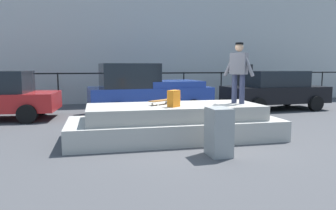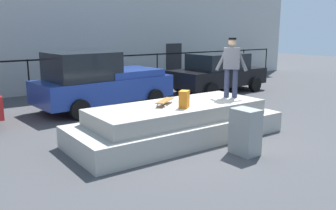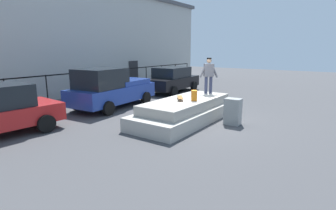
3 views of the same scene
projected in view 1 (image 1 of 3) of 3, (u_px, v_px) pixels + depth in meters
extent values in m
plane|color=#424244|center=(188.00, 139.00, 8.30)|extent=(60.00, 60.00, 0.00)
cube|color=#ADA89E|center=(175.00, 129.00, 8.38)|extent=(5.48, 2.15, 0.52)
cube|color=#A09B91|center=(175.00, 112.00, 8.32)|extent=(4.49, 1.76, 0.37)
cylinder|color=#2D334C|center=(242.00, 89.00, 8.48)|extent=(0.14, 0.14, 0.78)
cylinder|color=#2D334C|center=(234.00, 89.00, 8.60)|extent=(0.14, 0.14, 0.78)
cube|color=#595960|center=(239.00, 64.00, 8.46)|extent=(0.47, 0.48, 0.57)
cylinder|color=#595960|center=(248.00, 65.00, 8.31)|extent=(0.29, 0.31, 0.60)
cylinder|color=#595960|center=(230.00, 65.00, 8.62)|extent=(0.29, 0.31, 0.60)
sphere|color=tan|center=(239.00, 47.00, 8.41)|extent=(0.22, 0.22, 0.22)
cylinder|color=black|center=(239.00, 44.00, 8.39)|extent=(0.30, 0.30, 0.05)
cube|color=brown|center=(162.00, 100.00, 8.34)|extent=(0.78, 0.64, 0.02)
cylinder|color=silver|center=(171.00, 103.00, 8.48)|extent=(0.06, 0.06, 0.06)
cylinder|color=silver|center=(166.00, 102.00, 8.61)|extent=(0.06, 0.06, 0.06)
cylinder|color=silver|center=(158.00, 105.00, 8.09)|extent=(0.06, 0.06, 0.06)
cylinder|color=silver|center=(152.00, 104.00, 8.22)|extent=(0.06, 0.06, 0.06)
cube|color=orange|center=(174.00, 99.00, 7.84)|extent=(0.34, 0.33, 0.41)
cylinder|color=black|center=(41.00, 107.00, 12.46)|extent=(0.65, 0.27, 0.64)
cylinder|color=black|center=(27.00, 114.00, 10.53)|extent=(0.65, 0.27, 0.64)
cube|color=navy|center=(150.00, 97.00, 12.59)|extent=(4.87, 2.35, 0.76)
cube|color=black|center=(129.00, 76.00, 12.24)|extent=(2.27, 1.97, 0.92)
cube|color=navy|center=(172.00, 84.00, 12.82)|extent=(2.28, 2.03, 0.24)
cylinder|color=black|center=(110.00, 105.00, 13.13)|extent=(0.66, 0.27, 0.64)
cylinder|color=black|center=(117.00, 111.00, 11.26)|extent=(0.66, 0.27, 0.64)
cylinder|color=black|center=(176.00, 102.00, 14.02)|extent=(0.66, 0.27, 0.64)
cylinder|color=black|center=(194.00, 108.00, 12.15)|extent=(0.66, 0.27, 0.64)
cube|color=black|center=(274.00, 94.00, 14.03)|extent=(4.49, 2.11, 0.70)
cube|color=black|center=(275.00, 79.00, 13.95)|extent=(2.49, 1.80, 0.68)
cylinder|color=black|center=(235.00, 101.00, 14.67)|extent=(0.65, 0.25, 0.64)
cylinder|color=black|center=(258.00, 106.00, 12.77)|extent=(0.65, 0.25, 0.64)
cylinder|color=black|center=(287.00, 99.00, 15.38)|extent=(0.65, 0.25, 0.64)
cylinder|color=black|center=(316.00, 104.00, 13.48)|extent=(0.65, 0.25, 0.64)
cube|color=gray|center=(219.00, 132.00, 6.73)|extent=(0.46, 0.61, 1.03)
cylinder|color=black|center=(11.00, 91.00, 14.19)|extent=(0.06, 0.06, 1.60)
cylinder|color=black|center=(58.00, 90.00, 14.64)|extent=(0.06, 0.06, 1.60)
cylinder|color=black|center=(103.00, 89.00, 15.08)|extent=(0.06, 0.06, 1.60)
cylinder|color=black|center=(144.00, 89.00, 15.52)|extent=(0.06, 0.06, 1.60)
cylinder|color=black|center=(184.00, 88.00, 15.97)|extent=(0.06, 0.06, 1.60)
cylinder|color=black|center=(221.00, 88.00, 16.41)|extent=(0.06, 0.06, 1.60)
cylinder|color=black|center=(256.00, 87.00, 16.85)|extent=(0.06, 0.06, 1.60)
cylinder|color=black|center=(290.00, 86.00, 17.30)|extent=(0.06, 0.06, 1.60)
cylinder|color=black|center=(322.00, 86.00, 17.74)|extent=(0.06, 0.06, 1.60)
cube|color=black|center=(144.00, 73.00, 15.43)|extent=(24.00, 0.04, 0.06)
cube|color=#B2B2AD|center=(132.00, 42.00, 20.07)|extent=(29.22, 7.74, 6.81)
cube|color=#262628|center=(244.00, 82.00, 17.90)|extent=(1.00, 0.06, 2.00)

